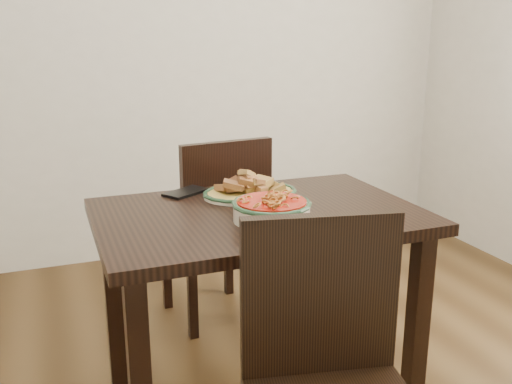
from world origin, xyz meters
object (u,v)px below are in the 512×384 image
object	(u,v)px
chair_far	(218,222)
fish_plate	(250,184)
chair_near	(330,375)
smartphone	(186,192)
dining_table	(258,242)
noodle_bowl	(272,207)

from	to	relation	value
chair_far	fish_plate	bearing A→B (deg)	80.52
chair_near	smartphone	bearing A→B (deg)	109.99
dining_table	chair_far	bearing A→B (deg)	85.31
fish_plate	smartphone	world-z (taller)	fish_plate
chair_near	smartphone	xyz separation A→B (m)	(-0.13, 0.91, 0.26)
dining_table	noodle_bowl	xyz separation A→B (m)	(0.00, -0.11, 0.16)
chair_near	fish_plate	distance (m)	0.85
noodle_bowl	smartphone	world-z (taller)	noodle_bowl
dining_table	chair_near	xyz separation A→B (m)	(-0.04, -0.61, -0.14)
noodle_bowl	fish_plate	bearing A→B (deg)	83.41
fish_plate	noodle_bowl	xyz separation A→B (m)	(-0.03, -0.29, -0.00)
chair_near	dining_table	bearing A→B (deg)	97.63
fish_plate	noodle_bowl	distance (m)	0.29
chair_near	smartphone	size ratio (longest dim) A/B	5.30
chair_near	fish_plate	bearing A→B (deg)	95.90
chair_far	noodle_bowl	bearing A→B (deg)	78.80
dining_table	noodle_bowl	distance (m)	0.19
chair_far	fish_plate	size ratio (longest dim) A/B	2.57
chair_near	fish_plate	xyz separation A→B (m)	(0.08, 0.79, 0.30)
chair_far	fish_plate	distance (m)	0.56
chair_near	chair_far	bearing A→B (deg)	97.25
chair_far	noodle_bowl	world-z (taller)	chair_far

